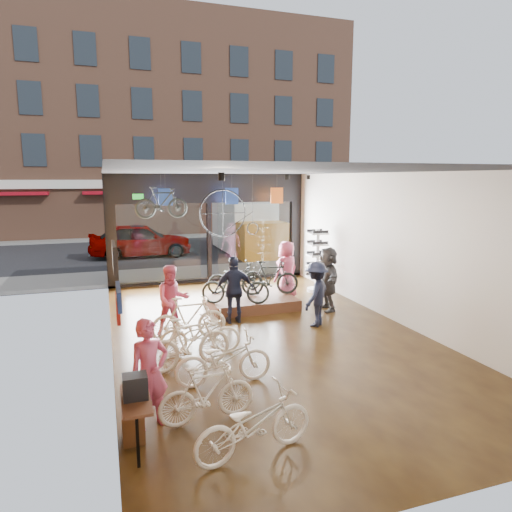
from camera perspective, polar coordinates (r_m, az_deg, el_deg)
name	(u,v)px	position (r m, az deg, el deg)	size (l,w,h in m)	color
ground_plane	(266,334)	(11.01, 1.23, -9.78)	(7.00, 12.00, 0.04)	black
ceiling	(266,171)	(10.38, 1.31, 10.62)	(7.00, 12.00, 0.04)	black
wall_left	(106,264)	(9.92, -18.24, -0.97)	(0.04, 12.00, 3.80)	#B56722
wall_right	(396,248)	(12.16, 17.07, 0.99)	(0.04, 12.00, 3.80)	beige
wall_back	(455,344)	(5.43, 23.64, -10.00)	(7.00, 0.04, 3.80)	beige
storefront	(209,228)	(16.25, -5.92, 3.47)	(7.00, 0.26, 3.80)	black
exit_sign	(138,197)	(15.70, -14.54, 7.20)	(0.35, 0.06, 0.18)	#198C26
street_road	(173,246)	(25.28, -10.32, 1.23)	(30.00, 18.00, 0.02)	black
sidewalk_near	(203,273)	(17.70, -6.67, -2.07)	(30.00, 2.40, 0.12)	slate
sidewalk_far	(164,236)	(29.20, -11.47, 2.46)	(30.00, 2.00, 0.12)	slate
opposite_building	(155,126)	(31.64, -12.49, 15.57)	(26.00, 5.00, 14.00)	brown
street_car	(140,240)	(22.01, -14.24, 1.96)	(1.88, 4.67, 1.59)	gray
box_truck	(249,229)	(21.92, -0.86, 3.43)	(2.12, 6.36, 2.50)	silver
floor_bike_0	(254,424)	(6.41, -0.25, -20.23)	(0.60, 1.73, 0.91)	silver
floor_bike_1	(207,393)	(7.21, -6.15, -16.71)	(0.42, 1.50, 0.90)	silver
floor_bike_2	(224,359)	(8.37, -4.08, -12.77)	(0.61, 1.75, 0.92)	silver
floor_bike_3	(189,343)	(9.05, -8.37, -10.65)	(0.49, 1.74, 1.05)	silver
floor_bike_4	(200,334)	(9.76, -6.99, -9.60)	(0.58, 1.67, 0.88)	silver
floor_bike_5	(189,319)	(10.52, -8.38, -7.76)	(0.49, 1.72, 1.03)	silver
display_platform	(251,302)	(13.17, -0.65, -5.71)	(2.40, 1.80, 0.30)	brown
display_bike_left	(236,286)	(12.29, -2.58, -3.82)	(0.64, 1.83, 0.96)	black
display_bike_mid	(270,278)	(13.20, 1.77, -2.75)	(0.47, 1.68, 1.01)	black
display_bike_right	(235,277)	(13.60, -2.67, -2.63)	(0.60, 1.71, 0.90)	black
customer_0	(149,373)	(7.08, -13.18, -14.09)	(0.60, 0.40, 1.65)	#CC4C72
customer_1	(173,300)	(10.91, -10.38, -5.44)	(0.81, 0.63, 1.67)	#CC4C72
customer_2	(234,290)	(11.60, -2.71, -4.24)	(1.01, 0.42, 1.72)	#161C33
customer_3	(316,294)	(11.45, 7.52, -4.73)	(1.05, 0.61, 1.63)	#161C33
customer_4	(286,270)	(13.91, 3.83, -1.77)	(0.87, 0.57, 1.78)	#CC4C72
customer_5	(327,279)	(12.84, 8.92, -2.82)	(1.66, 0.53, 1.79)	#3F3F44
sunglasses_rack	(317,261)	(14.85, 7.62, -0.57)	(0.60, 0.50, 2.05)	white
wall_merch	(122,351)	(6.70, -16.46, -11.30)	(0.40, 2.40, 2.60)	navy
penny_farthing	(232,214)	(14.71, -2.96, 5.20)	(1.91, 0.06, 1.52)	black
hung_bike	(162,203)	(14.09, -11.73, 6.55)	(0.45, 1.58, 0.95)	black
jersey_left	(165,197)	(15.10, -11.25, 7.24)	(0.45, 0.03, 0.55)	#1E3F99
jersey_mid	(232,196)	(15.54, -3.04, 7.48)	(0.45, 0.03, 0.55)	#1E3F99
jersey_right	(277,196)	(16.06, 2.62, 7.55)	(0.45, 0.03, 0.55)	#CC5919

